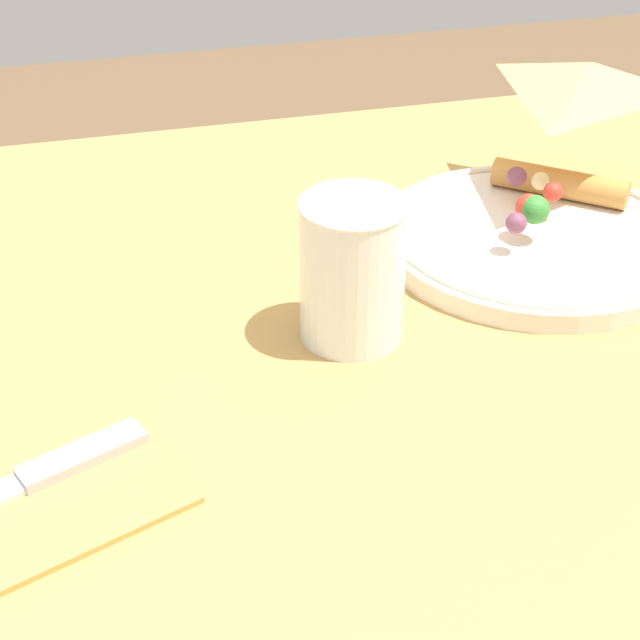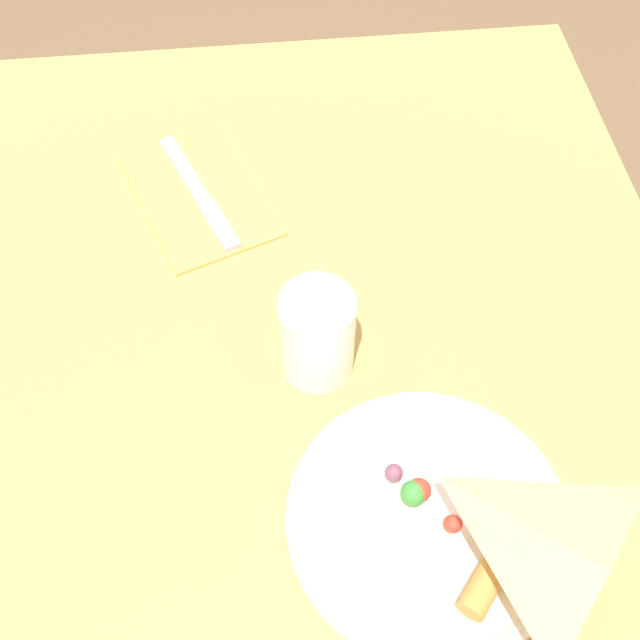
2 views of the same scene
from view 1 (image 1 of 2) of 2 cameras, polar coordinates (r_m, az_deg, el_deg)
name	(u,v)px [view 1 (image 1 of 2)]	position (r m, az deg, el deg)	size (l,w,h in m)	color
dining_table	(363,475)	(0.74, 2.51, -8.98)	(1.06, 0.83, 0.77)	tan
plate_pizza	(536,231)	(0.80, 12.47, 5.08)	(0.25, 0.25, 0.05)	silver
milk_glass	(352,277)	(0.66, 1.88, 2.52)	(0.07, 0.07, 0.10)	white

